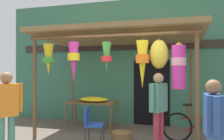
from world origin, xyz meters
TOP-DOWN VIEW (x-y plane):
  - shop_facade at (0.00, 2.44)m, footprint 9.01×0.29m
  - market_stall_canopy at (-0.19, 0.99)m, footprint 4.34×2.70m
  - display_table at (-1.12, 1.28)m, footprint 1.39×0.72m
  - flower_heap_on_table at (-1.04, 1.27)m, footprint 0.82×0.57m
  - folding_chair at (-0.66, 0.06)m, footprint 0.45×0.45m
  - wicker_basket_by_table at (-0.07, 0.55)m, footprint 0.48×0.48m
  - parked_bicycle at (1.74, 0.92)m, footprint 1.73×0.46m
  - vendor_in_orange at (0.84, 0.13)m, footprint 0.37×0.54m
  - customer_foreground at (-1.87, -1.25)m, footprint 0.42×0.49m
  - shopper_by_bananas at (1.72, -1.38)m, footprint 0.23×0.59m

SIDE VIEW (x-z plane):
  - wicker_basket_by_table at x=-0.07m, z-range 0.00..0.20m
  - parked_bicycle at x=1.74m, z-range -0.11..0.81m
  - folding_chair at x=-0.66m, z-range 0.08..0.92m
  - display_table at x=-1.12m, z-range 0.32..1.12m
  - flower_heap_on_table at x=-1.04m, z-range 0.80..0.93m
  - shopper_by_bananas at x=1.72m, z-range 0.13..1.69m
  - vendor_in_orange at x=0.84m, z-range 0.15..1.78m
  - customer_foreground at x=-1.87m, z-range 0.15..1.81m
  - shop_facade at x=0.00m, z-range 0.00..3.95m
  - market_stall_canopy at x=-0.19m, z-range 1.01..3.76m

